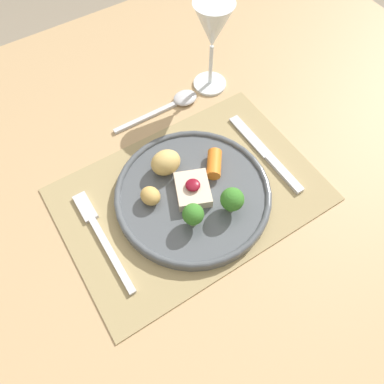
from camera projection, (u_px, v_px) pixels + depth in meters
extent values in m
plane|color=gray|center=(191.00, 300.00, 1.32)|extent=(8.00, 8.00, 0.00)
cube|color=tan|center=(191.00, 199.00, 0.70)|extent=(1.44, 1.18, 0.03)
cylinder|color=tan|center=(263.00, 66.00, 1.41)|extent=(0.06, 0.06, 0.71)
cube|color=#9E895B|center=(191.00, 194.00, 0.68)|extent=(0.46, 0.32, 0.00)
cylinder|color=#4C5156|center=(192.00, 195.00, 0.67)|extent=(0.28, 0.28, 0.02)
torus|color=#4C5156|center=(192.00, 193.00, 0.66)|extent=(0.28, 0.28, 0.01)
cube|color=beige|center=(192.00, 190.00, 0.65)|extent=(0.08, 0.09, 0.02)
ellipsoid|color=maroon|center=(193.00, 185.00, 0.64)|extent=(0.03, 0.03, 0.01)
cylinder|color=#84B256|center=(231.00, 206.00, 0.64)|extent=(0.01, 0.01, 0.02)
sphere|color=#387A28|center=(232.00, 199.00, 0.62)|extent=(0.04, 0.04, 0.04)
cylinder|color=#84B256|center=(193.00, 220.00, 0.62)|extent=(0.01, 0.01, 0.02)
sphere|color=#387A28|center=(193.00, 214.00, 0.61)|extent=(0.04, 0.04, 0.04)
cylinder|color=orange|center=(214.00, 164.00, 0.68)|extent=(0.05, 0.06, 0.03)
ellipsoid|color=tan|center=(150.00, 196.00, 0.64)|extent=(0.04, 0.04, 0.03)
ellipsoid|color=tan|center=(166.00, 162.00, 0.67)|extent=(0.06, 0.05, 0.04)
cube|color=silver|center=(112.00, 254.00, 0.62)|extent=(0.01, 0.15, 0.01)
cube|color=silver|center=(85.00, 207.00, 0.66)|extent=(0.02, 0.06, 0.01)
cube|color=silver|center=(284.00, 174.00, 0.70)|extent=(0.02, 0.09, 0.01)
cube|color=silver|center=(250.00, 136.00, 0.74)|extent=(0.02, 0.12, 0.00)
cube|color=silver|center=(146.00, 117.00, 0.77)|extent=(0.15, 0.01, 0.01)
ellipsoid|color=silver|center=(185.00, 98.00, 0.80)|extent=(0.05, 0.04, 0.02)
cylinder|color=white|center=(210.00, 84.00, 0.82)|extent=(0.07, 0.07, 0.01)
cylinder|color=white|center=(211.00, 65.00, 0.78)|extent=(0.01, 0.01, 0.09)
cone|color=white|center=(213.00, 26.00, 0.70)|extent=(0.08, 0.08, 0.09)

